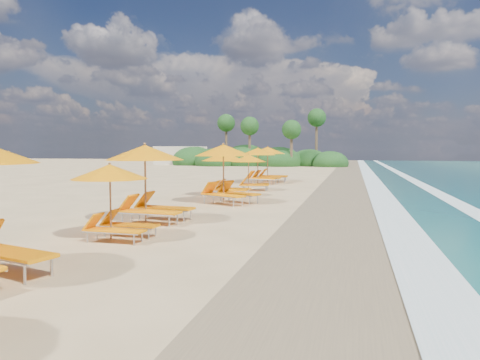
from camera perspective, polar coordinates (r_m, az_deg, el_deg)
name	(u,v)px	position (r m, az deg, el deg)	size (l,w,h in m)	color
ground	(240,212)	(16.62, 0.00, -4.13)	(160.00, 160.00, 0.00)	#D6B37E
wet_sand	(349,216)	(16.10, 13.96, -4.50)	(4.00, 160.00, 0.01)	#8E7854
surf_foam	(431,218)	(16.30, 23.53, -4.53)	(4.00, 160.00, 0.01)	white
station_3	(116,196)	(11.88, -15.84, -2.04)	(2.17, 2.01, 2.02)	olive
station_4	(151,178)	(14.50, -11.53, 0.31)	(2.89, 2.71, 2.57)	olive
station_5	(227,169)	(19.10, -1.72, 1.39)	(3.49, 3.49, 2.64)	olive
station_6	(227,171)	(21.99, -1.70, 1.20)	(2.46, 2.27, 2.28)	olive
station_7	(251,170)	(25.09, 1.47, 1.32)	(2.44, 2.31, 2.10)	olive
station_8	(260,163)	(29.98, 2.67, 2.20)	(3.09, 2.98, 2.52)	olive
station_9	(270,162)	(32.01, 3.97, 2.40)	(2.94, 2.76, 2.60)	olive
treeline	(252,159)	(63.04, 1.63, 2.77)	(25.80, 8.80, 9.74)	#163D14
beach_building	(181,155)	(69.06, -7.72, 3.18)	(7.00, 5.00, 2.80)	beige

